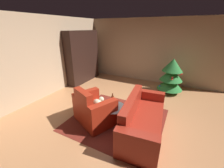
# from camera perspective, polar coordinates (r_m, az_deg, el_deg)

# --- Properties ---
(ground_plane) EXTENTS (7.47, 7.47, 0.00)m
(ground_plane) POSITION_cam_1_polar(r_m,az_deg,el_deg) (3.91, 4.07, -13.16)
(ground_plane) COLOR #B3784C
(wall_back) EXTENTS (5.84, 0.06, 2.62)m
(wall_back) POSITION_cam_1_polar(r_m,az_deg,el_deg) (6.30, 16.10, 12.51)
(wall_back) COLOR tan
(wall_back) RESTS_ON ground
(wall_left) EXTENTS (0.06, 6.35, 2.62)m
(wall_left) POSITION_cam_1_polar(r_m,az_deg,el_deg) (5.15, -26.94, 9.10)
(wall_left) COLOR tan
(wall_left) RESTS_ON ground
(area_rug) EXTENTS (2.28, 2.17, 0.01)m
(area_rug) POSITION_cam_1_polar(r_m,az_deg,el_deg) (3.81, 2.01, -14.02)
(area_rug) COLOR maroon
(area_rug) RESTS_ON ground
(bookshelf_unit) EXTENTS (0.40, 1.76, 2.13)m
(bookshelf_unit) POSITION_cam_1_polar(r_m,az_deg,el_deg) (6.34, -10.85, 10.64)
(bookshelf_unit) COLOR black
(bookshelf_unit) RESTS_ON ground
(armchair_red) EXTENTS (1.19, 1.06, 0.92)m
(armchair_red) POSITION_cam_1_polar(r_m,az_deg,el_deg) (3.60, -7.45, -10.38)
(armchair_red) COLOR maroon
(armchair_red) RESTS_ON ground
(couch_red) EXTENTS (0.97, 2.01, 0.81)m
(couch_red) POSITION_cam_1_polar(r_m,az_deg,el_deg) (3.39, 11.99, -13.87)
(couch_red) COLOR maroon
(couch_red) RESTS_ON ground
(coffee_table) EXTENTS (0.63, 0.63, 0.41)m
(coffee_table) POSITION_cam_1_polar(r_m,az_deg,el_deg) (3.57, 0.43, -9.75)
(coffee_table) COLOR black
(coffee_table) RESTS_ON ground
(book_stack_on_table) EXTENTS (0.19, 0.15, 0.06)m
(book_stack_on_table) POSITION_cam_1_polar(r_m,az_deg,el_deg) (3.57, 0.55, -8.37)
(book_stack_on_table) COLOR gray
(book_stack_on_table) RESTS_ON coffee_table
(bottle_on_table) EXTENTS (0.07, 0.07, 0.28)m
(bottle_on_table) POSITION_cam_1_polar(r_m,az_deg,el_deg) (3.64, 0.23, -6.24)
(bottle_on_table) COLOR #5A2815
(bottle_on_table) RESTS_ON coffee_table
(decorated_tree) EXTENTS (0.87, 0.87, 1.26)m
(decorated_tree) POSITION_cam_1_polar(r_m,az_deg,el_deg) (5.44, 22.76, 3.13)
(decorated_tree) COLOR brown
(decorated_tree) RESTS_ON ground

